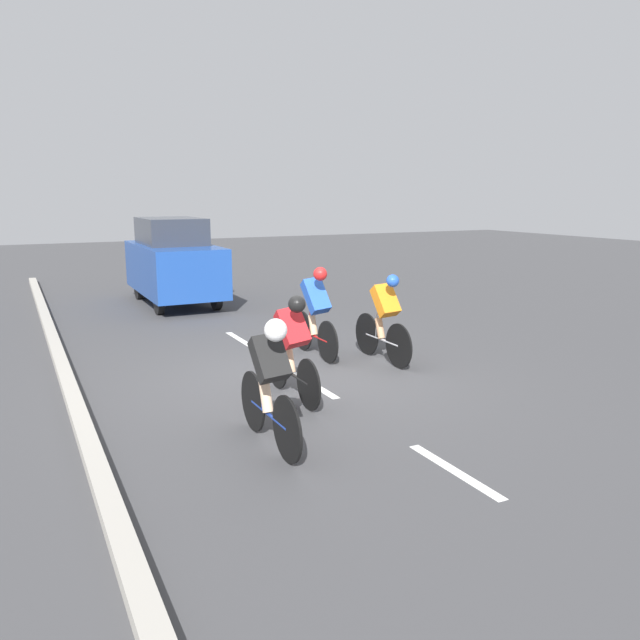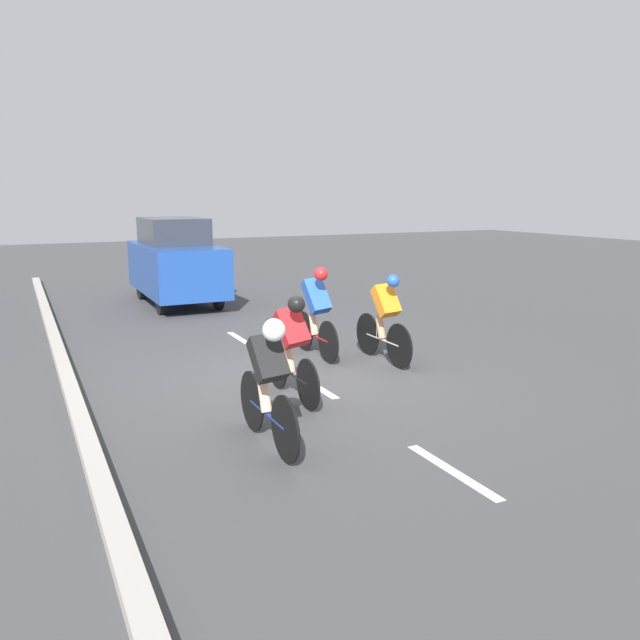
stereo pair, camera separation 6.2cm
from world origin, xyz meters
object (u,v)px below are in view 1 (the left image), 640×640
Objects in this scene: cyclist_blue at (316,310)px; cyclist_red at (293,344)px; cyclist_orange at (384,317)px; cyclist_black at (270,379)px; support_car at (174,262)px.

cyclist_red is at bearing 56.09° from cyclist_blue.
cyclist_orange is 1.16m from cyclist_blue.
cyclist_orange is 3.89m from cyclist_black.
support_car is at bearing -82.31° from cyclist_blue.
cyclist_blue reaches higher than cyclist_black.
support_car is at bearing -97.67° from cyclist_black.
cyclist_black is 0.44× the size of support_car.
cyclist_blue is 0.43× the size of support_car.
support_car is at bearing -92.88° from cyclist_red.
cyclist_red is 1.62m from cyclist_black.
support_car is (-0.41, -8.16, 0.30)m from cyclist_red.
support_car reaches higher than cyclist_blue.
cyclist_red is 2.26m from cyclist_blue.
cyclist_black is (0.87, 1.36, 0.01)m from cyclist_red.
cyclist_blue is (-1.26, -1.87, 0.05)m from cyclist_red.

